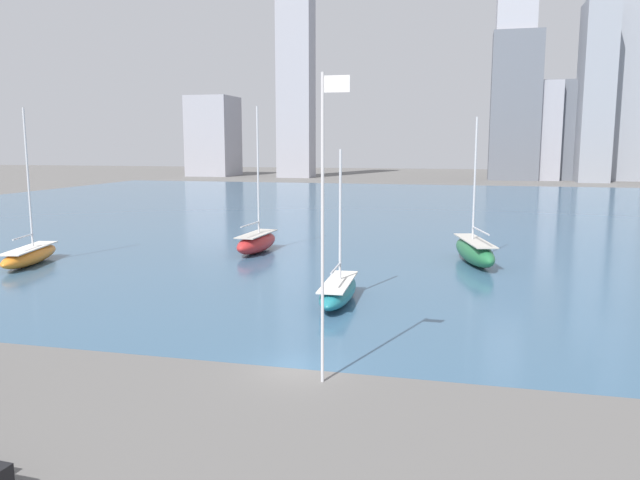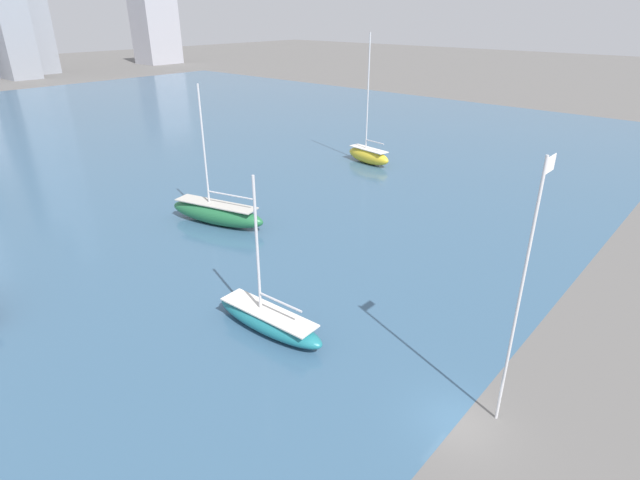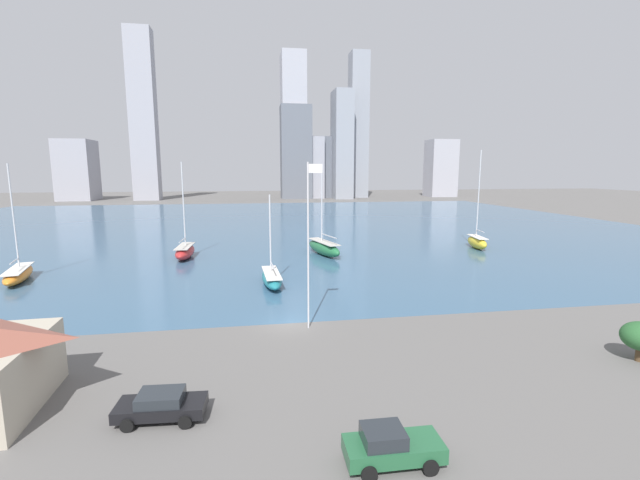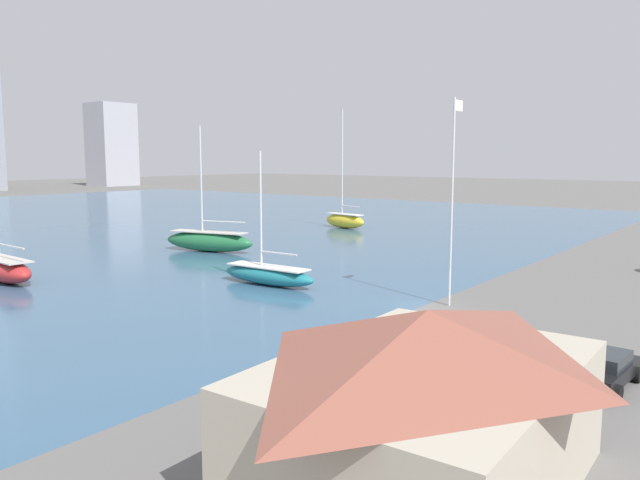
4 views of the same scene
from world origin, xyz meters
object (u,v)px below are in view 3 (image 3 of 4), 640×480
at_px(sailboat_teal, 272,278).
at_px(sailboat_green, 324,248).
at_px(sailboat_orange, 18,274).
at_px(sailboat_red, 185,251).
at_px(parked_pickup_green, 391,446).
at_px(parked_sedan_black, 161,405).
at_px(flag_pole, 309,241).
at_px(sailboat_yellow, 477,241).

height_order(sailboat_teal, sailboat_green, sailboat_green).
relative_size(sailboat_orange, sailboat_red, 0.97).
bearing_deg(sailboat_green, sailboat_teal, -133.10).
bearing_deg(sailboat_red, parked_pickup_green, -69.68).
relative_size(sailboat_red, parked_sedan_black, 3.04).
bearing_deg(flag_pole, sailboat_green, 77.88).
distance_m(sailboat_teal, parked_pickup_green, 31.66).
bearing_deg(sailboat_yellow, sailboat_green, -167.81).
bearing_deg(parked_sedan_black, sailboat_red, -169.93).
bearing_deg(parked_sedan_black, sailboat_green, 162.99).
bearing_deg(parked_pickup_green, sailboat_green, -5.35).
relative_size(sailboat_teal, sailboat_red, 0.72).
distance_m(flag_pole, sailboat_yellow, 46.67).
xyz_separation_m(sailboat_teal, sailboat_yellow, (35.56, 17.98, 0.35)).
bearing_deg(sailboat_orange, sailboat_green, 1.49).
distance_m(sailboat_yellow, parked_sedan_black, 61.39).
bearing_deg(sailboat_green, flag_pole, -116.76).
distance_m(sailboat_teal, sailboat_yellow, 39.85).
xyz_separation_m(sailboat_teal, sailboat_green, (8.98, 16.56, 0.32)).
relative_size(sailboat_red, sailboat_green, 1.10).
xyz_separation_m(sailboat_orange, parked_sedan_black, (22.45, -32.73, -0.10)).
bearing_deg(flag_pole, parked_sedan_black, -128.71).
bearing_deg(sailboat_orange, sailboat_teal, -25.56).
xyz_separation_m(sailboat_yellow, sailboat_green, (-26.59, -1.42, -0.03)).
height_order(sailboat_teal, parked_sedan_black, sailboat_teal).
bearing_deg(sailboat_green, sailboat_red, 163.17).
height_order(sailboat_red, parked_pickup_green, sailboat_red).
height_order(sailboat_teal, sailboat_red, sailboat_red).
height_order(flag_pole, parked_pickup_green, flag_pole).
xyz_separation_m(sailboat_orange, sailboat_yellow, (65.17, 11.36, 0.29)).
height_order(sailboat_teal, sailboat_orange, sailboat_orange).
bearing_deg(sailboat_orange, parked_sedan_black, -68.52).
bearing_deg(sailboat_teal, sailboat_red, 122.00).
bearing_deg(sailboat_yellow, parked_sedan_black, -124.95).
xyz_separation_m(sailboat_yellow, parked_sedan_black, (-42.72, -44.09, -0.39)).
distance_m(sailboat_teal, parked_sedan_black, 27.07).
xyz_separation_m(flag_pole, sailboat_orange, (-31.97, 20.85, -6.45)).
bearing_deg(parked_pickup_green, sailboat_red, 18.76).
bearing_deg(sailboat_red, sailboat_green, 0.36).
bearing_deg(sailboat_teal, sailboat_green, 58.89).
relative_size(sailboat_orange, sailboat_yellow, 0.84).
bearing_deg(sailboat_teal, sailboat_orange, 164.75).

